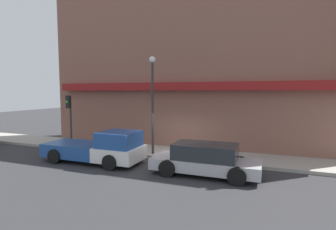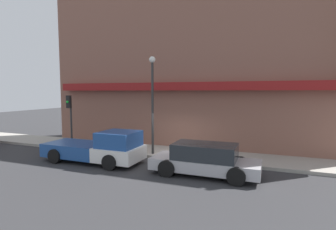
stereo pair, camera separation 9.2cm
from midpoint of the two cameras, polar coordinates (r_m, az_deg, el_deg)
ground_plane at (r=14.45m, az=0.07°, el=-9.81°), size 80.00×80.00×0.00m
sidewalk at (r=15.68m, az=1.92°, el=-8.30°), size 36.00×2.75×0.17m
building at (r=18.08m, az=5.09°, el=11.47°), size 19.80×3.80×11.48m
pickup_truck at (r=14.30m, az=-14.60°, el=-7.01°), size 5.42×2.17×1.71m
parked_car at (r=11.97m, az=8.22°, el=-9.57°), size 4.79×2.00×1.41m
fire_hydrant at (r=16.59m, az=-10.33°, el=-6.27°), size 0.21×0.21×0.60m
street_lamp at (r=14.81m, az=-3.22°, el=4.69°), size 0.36×0.36×5.51m
traffic_light at (r=17.89m, az=-20.43°, el=0.74°), size 0.28×0.42×3.31m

